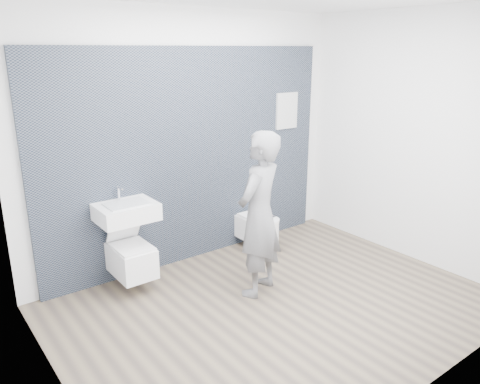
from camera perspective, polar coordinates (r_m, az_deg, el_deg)
ground at (r=4.64m, az=4.60°, el=-13.66°), size 4.00×4.00×0.00m
room_shell at (r=4.04m, az=5.19°, el=8.05°), size 4.00×4.00×4.00m
tile_wall at (r=5.69m, az=-5.34°, el=-7.59°), size 3.60×0.06×2.40m
washbasin at (r=4.78m, az=-13.70°, el=-2.32°), size 0.58×0.43×0.43m
toilet_square at (r=4.93m, az=-13.10°, el=-7.85°), size 0.36×0.52×0.65m
toilet_rounded at (r=5.73m, az=2.38°, el=-4.45°), size 0.34×0.57×0.31m
info_placard at (r=6.42m, az=5.29°, el=-4.65°), size 0.34×0.03×0.45m
visitor at (r=4.55m, az=2.35°, el=-2.80°), size 0.71×0.60×1.65m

